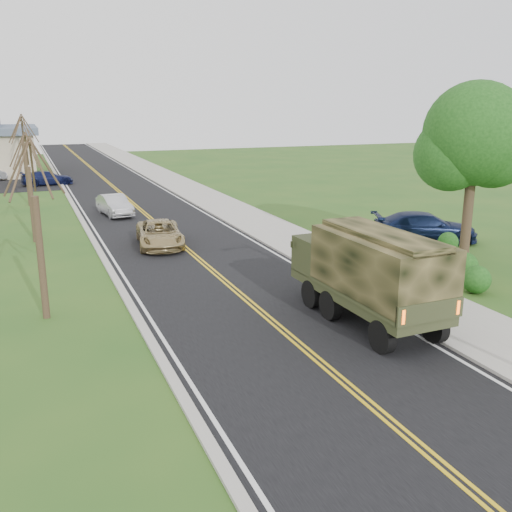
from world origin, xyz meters
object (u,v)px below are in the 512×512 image
suv_champagne (160,234)px  pickup_navy (425,227)px  sedan_silver (115,205)px  military_truck (369,269)px

suv_champagne → pickup_navy: size_ratio=0.87×
suv_champagne → sedan_silver: sedan_silver is taller
pickup_navy → sedan_silver: bearing=67.4°
sedan_silver → pickup_navy: size_ratio=0.75×
military_truck → pickup_navy: military_truck is taller
sedan_silver → pickup_navy: bearing=-52.4°
suv_champagne → sedan_silver: 9.40m
pickup_navy → military_truck: bearing=155.3°
suv_champagne → pickup_navy: 13.87m
sedan_silver → pickup_navy: 19.60m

